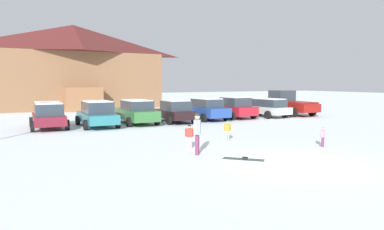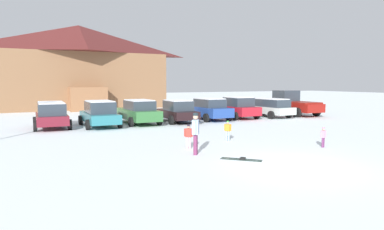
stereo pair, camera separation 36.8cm
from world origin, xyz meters
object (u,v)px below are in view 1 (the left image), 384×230
parked_blue_hatchback (206,109)px  skier_child_in_pink_snowsuit (323,136)px  ski_lodge (74,66)px  parked_black_sedan (175,111)px  skier_child_in_orange_jacket (228,129)px  parked_red_sedan (234,107)px  parked_silver_wagon (264,107)px  parked_maroon_van (48,114)px  parked_green_coupe (136,112)px  skier_child_in_red_jacket (189,135)px  pickup_truck (288,104)px  skier_adult_in_blue_parka (197,131)px  pair_of_skis (244,159)px  parked_teal_hatchback (97,114)px

parked_blue_hatchback → skier_child_in_pink_snowsuit: parked_blue_hatchback is taller
parked_blue_hatchback → ski_lodge: bearing=112.6°
parked_black_sedan → skier_child_in_orange_jacket: parked_black_sedan is taller
parked_red_sedan → parked_silver_wagon: bearing=-3.3°
parked_maroon_van → parked_green_coupe: (5.62, -0.13, -0.04)m
parked_maroon_van → skier_child_in_red_jacket: (4.99, -9.75, -0.30)m
pickup_truck → skier_child_in_orange_jacket: pickup_truck is taller
parked_green_coupe → parked_blue_hatchback: 5.57m
skier_child_in_red_jacket → skier_adult_in_blue_parka: bearing=-101.8°
pair_of_skis → skier_adult_in_blue_parka: bearing=126.2°
parked_green_coupe → parked_red_sedan: (8.21, 0.17, 0.01)m
pair_of_skis → parked_red_sedan: bearing=57.7°
skier_child_in_pink_snowsuit → pair_of_skis: skier_child_in_pink_snowsuit is taller
parked_red_sedan → pair_of_skis: size_ratio=3.11×
skier_adult_in_blue_parka → pair_of_skis: 2.15m
skier_child_in_pink_snowsuit → pickup_truck: bearing=53.3°
parked_red_sedan → pickup_truck: 5.93m
ski_lodge → parked_teal_hatchback: ski_lodge is taller
parked_green_coupe → skier_child_in_orange_jacket: bearing=-77.3°
parked_silver_wagon → pickup_truck: (3.04, 0.50, 0.14)m
parked_red_sedan → parked_silver_wagon: (2.88, -0.17, -0.01)m
parked_green_coupe → parked_blue_hatchback: parked_green_coupe is taller
skier_child_in_orange_jacket → parked_silver_wagon: bearing=43.4°
parked_black_sedan → pickup_truck: 11.38m
parked_red_sedan → skier_child_in_orange_jacket: parked_red_sedan is taller
parked_blue_hatchback → skier_adult_in_blue_parka: parked_blue_hatchback is taller
parked_silver_wagon → ski_lodge: bearing=126.2°
parked_maroon_van → parked_silver_wagon: 16.71m
parked_teal_hatchback → skier_child_in_orange_jacket: 9.52m
ski_lodge → skier_child_in_red_jacket: ski_lodge is taller
parked_red_sedan → parked_blue_hatchback: bearing=-179.1°
pickup_truck → skier_child_in_red_jacket: 17.90m
parked_teal_hatchback → skier_child_in_red_jacket: size_ratio=4.41×
skier_child_in_orange_jacket → skier_child_in_red_jacket: skier_child_in_red_jacket is taller
skier_child_in_red_jacket → pair_of_skis: 3.00m
parked_teal_hatchback → skier_child_in_orange_jacket: size_ratio=4.67×
parked_maroon_van → parked_silver_wagon: parked_maroon_van is taller
parked_maroon_van → skier_child_in_pink_snowsuit: parked_maroon_van is taller
parked_blue_hatchback → skier_child_in_red_jacket: size_ratio=4.35×
skier_child_in_red_jacket → pair_of_skis: (0.89, -2.81, -0.57)m
pickup_truck → ski_lodge: bearing=133.0°
parked_red_sedan → skier_child_in_orange_jacket: (-6.26, -8.81, -0.30)m
pair_of_skis → parked_blue_hatchback: bearing=67.1°
parked_black_sedan → skier_adult_in_blue_parka: size_ratio=2.54×
skier_adult_in_blue_parka → skier_child_in_red_jacket: (0.26, 1.24, -0.35)m
parked_green_coupe → skier_child_in_red_jacket: (-0.63, -9.62, -0.26)m
parked_silver_wagon → skier_adult_in_blue_parka: 16.17m
parked_blue_hatchback → skier_child_in_pink_snowsuit: bearing=-93.3°
parked_blue_hatchback → skier_child_in_red_jacket: 11.55m
parked_maroon_van → pair_of_skis: bearing=-64.9°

